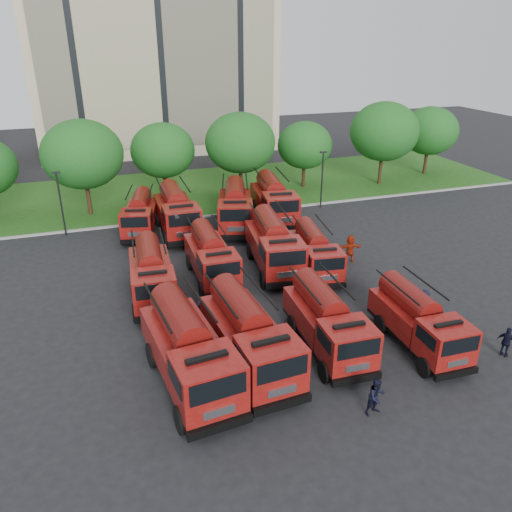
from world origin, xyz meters
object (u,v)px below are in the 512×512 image
(fire_truck_11, at_px, (274,200))
(firefighter_1, at_px, (375,413))
(firefighter_4, at_px, (202,330))
(fire_truck_0, at_px, (189,350))
(firefighter_2, at_px, (503,356))
(firefighter_0, at_px, (344,368))
(firefighter_5, at_px, (349,262))
(fire_truck_2, at_px, (327,321))
(fire_truck_6, at_px, (274,244))
(fire_truck_3, at_px, (418,320))
(fire_truck_4, at_px, (151,274))
(firefighter_3, at_px, (422,314))
(fire_truck_9, at_px, (176,212))
(fire_truck_1, at_px, (249,335))
(fire_truck_10, at_px, (235,207))
(fire_truck_5, at_px, (211,256))
(fire_truck_8, at_px, (140,215))
(fire_truck_7, at_px, (315,252))

(fire_truck_11, distance_m, firefighter_1, 24.01)
(firefighter_4, bearing_deg, fire_truck_0, 130.51)
(firefighter_4, bearing_deg, firefighter_2, -147.35)
(firefighter_0, relative_size, firefighter_1, 1.04)
(firefighter_5, bearing_deg, fire_truck_2, 64.21)
(fire_truck_6, bearing_deg, fire_truck_3, -63.87)
(firefighter_0, distance_m, firefighter_2, 8.10)
(fire_truck_4, distance_m, fire_truck_6, 8.42)
(fire_truck_3, xyz_separation_m, firefighter_3, (2.19, 2.46, -1.47))
(fire_truck_6, bearing_deg, firefighter_4, -128.93)
(firefighter_0, height_order, firefighter_2, firefighter_0)
(fire_truck_3, xyz_separation_m, fire_truck_4, (-11.94, 9.32, 0.11))
(fire_truck_9, relative_size, firefighter_2, 4.90)
(firefighter_5, bearing_deg, firefighter_2, 107.64)
(fire_truck_1, bearing_deg, fire_truck_3, -10.82)
(fire_truck_0, bearing_deg, fire_truck_6, 46.51)
(fire_truck_10, bearing_deg, firefighter_5, -41.68)
(fire_truck_1, relative_size, fire_truck_4, 1.09)
(fire_truck_6, bearing_deg, fire_truck_1, -108.95)
(fire_truck_0, relative_size, fire_truck_4, 1.13)
(fire_truck_3, bearing_deg, fire_truck_2, 165.71)
(fire_truck_10, height_order, firefighter_3, fire_truck_10)
(fire_truck_1, relative_size, fire_truck_10, 0.95)
(fire_truck_5, xyz_separation_m, firefighter_2, (11.62, -12.92, -1.56))
(fire_truck_1, distance_m, fire_truck_5, 9.71)
(fire_truck_0, relative_size, fire_truck_8, 1.15)
(firefighter_1, distance_m, firefighter_4, 10.18)
(fire_truck_10, bearing_deg, fire_truck_5, -99.96)
(fire_truck_8, xyz_separation_m, firefighter_1, (6.80, -24.12, -1.51))
(fire_truck_3, bearing_deg, firefighter_3, 49.79)
(fire_truck_2, bearing_deg, fire_truck_10, 90.61)
(fire_truck_1, height_order, firefighter_5, fire_truck_1)
(fire_truck_11, distance_m, firefighter_3, 17.65)
(firefighter_5, bearing_deg, firefighter_4, 33.02)
(firefighter_4, bearing_deg, fire_truck_6, -76.34)
(firefighter_0, bearing_deg, fire_truck_3, -15.65)
(fire_truck_4, distance_m, firefighter_5, 13.75)
(firefighter_5, bearing_deg, fire_truck_0, 44.39)
(fire_truck_1, xyz_separation_m, firefighter_5, (10.25, 9.12, -1.72))
(firefighter_1, bearing_deg, fire_truck_7, 67.79)
(fire_truck_2, bearing_deg, fire_truck_0, -173.32)
(fire_truck_10, distance_m, fire_truck_11, 3.66)
(firefighter_0, bearing_deg, firefighter_4, 113.25)
(fire_truck_11, bearing_deg, fire_truck_10, -159.81)
(fire_truck_7, bearing_deg, fire_truck_5, 178.16)
(fire_truck_1, xyz_separation_m, firefighter_3, (10.76, 1.43, -1.72))
(fire_truck_7, xyz_separation_m, firefighter_1, (-3.23, -13.20, -1.47))
(fire_truck_3, relative_size, fire_truck_5, 0.95)
(fire_truck_5, relative_size, firefighter_4, 3.87)
(fire_truck_4, bearing_deg, fire_truck_6, 14.40)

